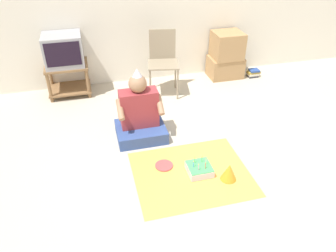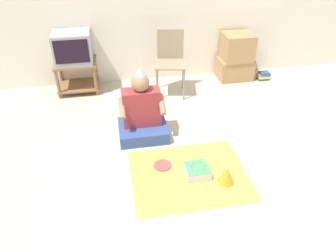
{
  "view_description": "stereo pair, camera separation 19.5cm",
  "coord_description": "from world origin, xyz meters",
  "px_view_note": "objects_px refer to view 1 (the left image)",
  "views": [
    {
      "loc": [
        -1.24,
        -2.28,
        2.18
      ],
      "look_at": [
        -0.55,
        0.39,
        0.35
      ],
      "focal_mm": 35.0,
      "sensor_mm": 36.0,
      "label": 1
    },
    {
      "loc": [
        -1.05,
        -2.32,
        2.18
      ],
      "look_at": [
        -0.55,
        0.39,
        0.35
      ],
      "focal_mm": 35.0,
      "sensor_mm": 36.0,
      "label": 2
    }
  ],
  "objects_px": {
    "birthday_cake": "(199,169)",
    "party_hat_blue": "(229,172)",
    "paper_plate": "(164,165)",
    "book_pile": "(253,73)",
    "tv": "(63,50)",
    "folding_chair": "(163,58)",
    "cardboard_box_stack": "(226,56)",
    "person_seated": "(140,116)"
  },
  "relations": [
    {
      "from": "person_seated",
      "to": "birthday_cake",
      "type": "height_order",
      "value": "person_seated"
    },
    {
      "from": "book_pile",
      "to": "paper_plate",
      "type": "height_order",
      "value": "book_pile"
    },
    {
      "from": "book_pile",
      "to": "birthday_cake",
      "type": "relative_size",
      "value": 0.84
    },
    {
      "from": "tv",
      "to": "folding_chair",
      "type": "distance_m",
      "value": 1.31
    },
    {
      "from": "folding_chair",
      "to": "book_pile",
      "type": "distance_m",
      "value": 1.54
    },
    {
      "from": "tv",
      "to": "book_pile",
      "type": "xyz_separation_m",
      "value": [
        2.75,
        -0.13,
        -0.59
      ]
    },
    {
      "from": "tv",
      "to": "person_seated",
      "type": "xyz_separation_m",
      "value": [
        0.77,
        -1.27,
        -0.38
      ]
    },
    {
      "from": "cardboard_box_stack",
      "to": "person_seated",
      "type": "xyz_separation_m",
      "value": [
        -1.56,
        -1.26,
        -0.07
      ]
    },
    {
      "from": "tv",
      "to": "book_pile",
      "type": "relative_size",
      "value": 2.51
    },
    {
      "from": "cardboard_box_stack",
      "to": "party_hat_blue",
      "type": "bearing_deg",
      "value": -111.67
    },
    {
      "from": "tv",
      "to": "paper_plate",
      "type": "bearing_deg",
      "value": -64.31
    },
    {
      "from": "tv",
      "to": "birthday_cake",
      "type": "distance_m",
      "value": 2.45
    },
    {
      "from": "birthday_cake",
      "to": "person_seated",
      "type": "bearing_deg",
      "value": 119.86
    },
    {
      "from": "folding_chair",
      "to": "party_hat_blue",
      "type": "height_order",
      "value": "folding_chair"
    },
    {
      "from": "person_seated",
      "to": "birthday_cake",
      "type": "bearing_deg",
      "value": -60.14
    },
    {
      "from": "birthday_cake",
      "to": "paper_plate",
      "type": "xyz_separation_m",
      "value": [
        -0.31,
        0.18,
        -0.04
      ]
    },
    {
      "from": "party_hat_blue",
      "to": "tv",
      "type": "bearing_deg",
      "value": 123.4
    },
    {
      "from": "person_seated",
      "to": "paper_plate",
      "type": "bearing_deg",
      "value": -77.71
    },
    {
      "from": "birthday_cake",
      "to": "paper_plate",
      "type": "relative_size",
      "value": 1.29
    },
    {
      "from": "folding_chair",
      "to": "birthday_cake",
      "type": "height_order",
      "value": "folding_chair"
    },
    {
      "from": "tv",
      "to": "birthday_cake",
      "type": "relative_size",
      "value": 2.11
    },
    {
      "from": "person_seated",
      "to": "party_hat_blue",
      "type": "bearing_deg",
      "value": -53.7
    },
    {
      "from": "cardboard_box_stack",
      "to": "person_seated",
      "type": "height_order",
      "value": "person_seated"
    },
    {
      "from": "person_seated",
      "to": "paper_plate",
      "type": "xyz_separation_m",
      "value": [
        0.13,
        -0.59,
        -0.25
      ]
    },
    {
      "from": "folding_chair",
      "to": "cardboard_box_stack",
      "type": "relative_size",
      "value": 1.25
    },
    {
      "from": "birthday_cake",
      "to": "paper_plate",
      "type": "height_order",
      "value": "birthday_cake"
    },
    {
      "from": "cardboard_box_stack",
      "to": "birthday_cake",
      "type": "bearing_deg",
      "value": -118.7
    },
    {
      "from": "birthday_cake",
      "to": "paper_plate",
      "type": "distance_m",
      "value": 0.36
    },
    {
      "from": "party_hat_blue",
      "to": "paper_plate",
      "type": "relative_size",
      "value": 0.96
    },
    {
      "from": "birthday_cake",
      "to": "folding_chair",
      "type": "bearing_deg",
      "value": 87.77
    },
    {
      "from": "person_seated",
      "to": "birthday_cake",
      "type": "distance_m",
      "value": 0.92
    },
    {
      "from": "person_seated",
      "to": "book_pile",
      "type": "bearing_deg",
      "value": 29.79
    },
    {
      "from": "birthday_cake",
      "to": "party_hat_blue",
      "type": "bearing_deg",
      "value": -33.52
    },
    {
      "from": "book_pile",
      "to": "paper_plate",
      "type": "distance_m",
      "value": 2.54
    },
    {
      "from": "tv",
      "to": "party_hat_blue",
      "type": "relative_size",
      "value": 2.85
    },
    {
      "from": "cardboard_box_stack",
      "to": "book_pile",
      "type": "relative_size",
      "value": 3.52
    },
    {
      "from": "folding_chair",
      "to": "person_seated",
      "type": "bearing_deg",
      "value": -116.92
    },
    {
      "from": "cardboard_box_stack",
      "to": "book_pile",
      "type": "height_order",
      "value": "cardboard_box_stack"
    },
    {
      "from": "tv",
      "to": "folding_chair",
      "type": "height_order",
      "value": "folding_chair"
    },
    {
      "from": "book_pile",
      "to": "birthday_cake",
      "type": "height_order",
      "value": "birthday_cake"
    },
    {
      "from": "cardboard_box_stack",
      "to": "party_hat_blue",
      "type": "relative_size",
      "value": 3.99
    },
    {
      "from": "book_pile",
      "to": "birthday_cake",
      "type": "xyz_separation_m",
      "value": [
        -1.54,
        -1.91,
        -0.01
      ]
    }
  ]
}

